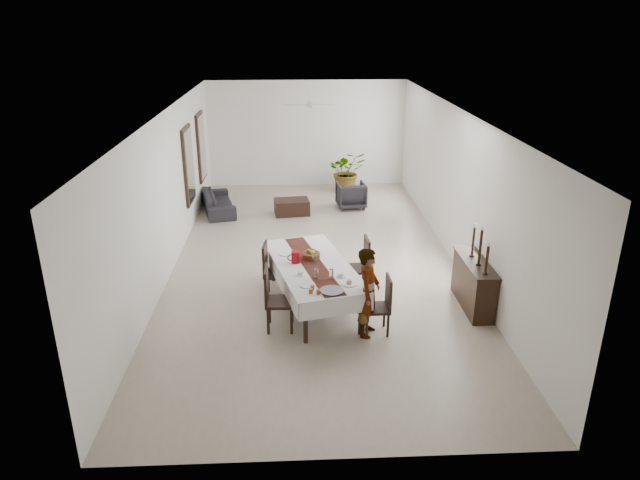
% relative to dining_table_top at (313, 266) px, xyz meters
% --- Properties ---
extents(floor, '(6.00, 12.00, 0.00)m').
position_rel_dining_table_top_xyz_m(floor, '(0.12, 2.06, -0.78)').
color(floor, '#B7A791').
rests_on(floor, ground).
extents(ceiling, '(6.00, 12.00, 0.02)m').
position_rel_dining_table_top_xyz_m(ceiling, '(0.12, 2.06, 2.42)').
color(ceiling, white).
rests_on(ceiling, wall_back).
extents(wall_back, '(6.00, 0.02, 3.20)m').
position_rel_dining_table_top_xyz_m(wall_back, '(0.12, 8.06, 0.82)').
color(wall_back, white).
rests_on(wall_back, floor).
extents(wall_front, '(6.00, 0.02, 3.20)m').
position_rel_dining_table_top_xyz_m(wall_front, '(0.12, -3.94, 0.82)').
color(wall_front, white).
rests_on(wall_front, floor).
extents(wall_left, '(0.02, 12.00, 3.20)m').
position_rel_dining_table_top_xyz_m(wall_left, '(-2.88, 2.06, 0.82)').
color(wall_left, white).
rests_on(wall_left, floor).
extents(wall_right, '(0.02, 12.00, 3.20)m').
position_rel_dining_table_top_xyz_m(wall_right, '(3.12, 2.06, 0.82)').
color(wall_right, white).
rests_on(wall_right, floor).
extents(dining_table_top, '(1.66, 2.76, 0.05)m').
position_rel_dining_table_top_xyz_m(dining_table_top, '(0.00, 0.00, 0.00)').
color(dining_table_top, black).
rests_on(dining_table_top, table_leg_fl).
extents(table_leg_fl, '(0.09, 0.09, 0.75)m').
position_rel_dining_table_top_xyz_m(table_leg_fl, '(-0.16, -1.30, -0.40)').
color(table_leg_fl, black).
rests_on(table_leg_fl, floor).
extents(table_leg_fr, '(0.09, 0.09, 0.75)m').
position_rel_dining_table_top_xyz_m(table_leg_fr, '(0.75, -1.07, -0.40)').
color(table_leg_fr, black).
rests_on(table_leg_fr, floor).
extents(table_leg_bl, '(0.09, 0.09, 0.75)m').
position_rel_dining_table_top_xyz_m(table_leg_bl, '(-0.75, 1.07, -0.40)').
color(table_leg_bl, black).
rests_on(table_leg_bl, floor).
extents(table_leg_br, '(0.09, 0.09, 0.75)m').
position_rel_dining_table_top_xyz_m(table_leg_br, '(0.16, 1.30, -0.40)').
color(table_leg_br, black).
rests_on(table_leg_br, floor).
extents(tablecloth_top, '(1.90, 2.99, 0.01)m').
position_rel_dining_table_top_xyz_m(tablecloth_top, '(0.00, 0.00, 0.03)').
color(tablecloth_top, silver).
rests_on(tablecloth_top, dining_table_top).
extents(tablecloth_drape_left, '(0.68, 2.69, 0.32)m').
position_rel_dining_table_top_xyz_m(tablecloth_drape_left, '(-0.61, -0.15, -0.12)').
color(tablecloth_drape_left, white).
rests_on(tablecloth_drape_left, dining_table_top).
extents(tablecloth_drape_right, '(0.68, 2.69, 0.32)m').
position_rel_dining_table_top_xyz_m(tablecloth_drape_right, '(0.61, 0.15, -0.12)').
color(tablecloth_drape_right, white).
rests_on(tablecloth_drape_right, dining_table_top).
extents(tablecloth_drape_near, '(1.23, 0.32, 0.32)m').
position_rel_dining_table_top_xyz_m(tablecloth_drape_near, '(0.33, -1.34, -0.12)').
color(tablecloth_drape_near, white).
rests_on(tablecloth_drape_near, dining_table_top).
extents(tablecloth_drape_far, '(1.23, 0.32, 0.32)m').
position_rel_dining_table_top_xyz_m(tablecloth_drape_far, '(-0.33, 1.34, -0.12)').
color(tablecloth_drape_far, white).
rests_on(tablecloth_drape_far, dining_table_top).
extents(table_runner, '(1.01, 2.69, 0.00)m').
position_rel_dining_table_top_xyz_m(table_runner, '(0.00, 0.00, 0.04)').
color(table_runner, '#532217').
rests_on(table_runner, tablecloth_top).
extents(red_pitcher, '(0.20, 0.20, 0.21)m').
position_rel_dining_table_top_xyz_m(red_pitcher, '(-0.30, 0.09, 0.15)').
color(red_pitcher, '#9B0B10').
rests_on(red_pitcher, tablecloth_top).
extents(pitcher_handle, '(0.13, 0.05, 0.13)m').
position_rel_dining_table_top_xyz_m(pitcher_handle, '(-0.39, 0.07, 0.15)').
color(pitcher_handle, maroon).
rests_on(pitcher_handle, red_pitcher).
extents(wine_glass_near, '(0.08, 0.08, 0.18)m').
position_rel_dining_table_top_xyz_m(wine_glass_near, '(0.29, -0.64, 0.13)').
color(wine_glass_near, white).
rests_on(wine_glass_near, tablecloth_top).
extents(wine_glass_mid, '(0.08, 0.08, 0.18)m').
position_rel_dining_table_top_xyz_m(wine_glass_mid, '(0.04, -0.60, 0.13)').
color(wine_glass_mid, silver).
rests_on(wine_glass_mid, tablecloth_top).
extents(wine_glass_far, '(0.08, 0.08, 0.18)m').
position_rel_dining_table_top_xyz_m(wine_glass_far, '(0.04, 0.07, 0.13)').
color(wine_glass_far, white).
rests_on(wine_glass_far, tablecloth_top).
extents(teacup_right, '(0.10, 0.10, 0.06)m').
position_rel_dining_table_top_xyz_m(teacup_right, '(0.47, -0.55, 0.07)').
color(teacup_right, silver).
rests_on(teacup_right, saucer_right).
extents(saucer_right, '(0.16, 0.16, 0.01)m').
position_rel_dining_table_top_xyz_m(saucer_right, '(0.47, -0.55, 0.05)').
color(saucer_right, silver).
rests_on(saucer_right, tablecloth_top).
extents(teacup_left, '(0.10, 0.10, 0.06)m').
position_rel_dining_table_top_xyz_m(teacup_left, '(-0.22, -0.44, 0.07)').
color(teacup_left, silver).
rests_on(teacup_left, saucer_left).
extents(saucer_left, '(0.16, 0.16, 0.01)m').
position_rel_dining_table_top_xyz_m(saucer_left, '(-0.22, -0.44, 0.05)').
color(saucer_left, white).
rests_on(saucer_left, tablecloth_top).
extents(plate_near_right, '(0.26, 0.26, 0.02)m').
position_rel_dining_table_top_xyz_m(plate_near_right, '(0.58, -0.85, 0.05)').
color(plate_near_right, white).
rests_on(plate_near_right, tablecloth_top).
extents(bread_near_right, '(0.10, 0.10, 0.10)m').
position_rel_dining_table_top_xyz_m(bread_near_right, '(0.58, -0.85, 0.08)').
color(bread_near_right, '#DBAF6B').
rests_on(bread_near_right, plate_near_right).
extents(plate_near_left, '(0.26, 0.26, 0.02)m').
position_rel_dining_table_top_xyz_m(plate_near_left, '(-0.12, -0.86, 0.05)').
color(plate_near_left, silver).
rests_on(plate_near_left, tablecloth_top).
extents(plate_far_left, '(0.26, 0.26, 0.02)m').
position_rel_dining_table_top_xyz_m(plate_far_left, '(-0.48, 0.49, 0.05)').
color(plate_far_left, white).
rests_on(plate_far_left, tablecloth_top).
extents(serving_tray, '(0.39, 0.39, 0.02)m').
position_rel_dining_table_top_xyz_m(serving_tray, '(0.27, -1.09, 0.05)').
color(serving_tray, '#3E3E43').
rests_on(serving_tray, tablecloth_top).
extents(jam_jar_a, '(0.07, 0.07, 0.08)m').
position_rel_dining_table_top_xyz_m(jam_jar_a, '(0.05, -1.18, 0.08)').
color(jam_jar_a, maroon).
rests_on(jam_jar_a, tablecloth_top).
extents(jam_jar_b, '(0.07, 0.07, 0.08)m').
position_rel_dining_table_top_xyz_m(jam_jar_b, '(-0.07, -1.14, 0.08)').
color(jam_jar_b, brown).
rests_on(jam_jar_b, tablecloth_top).
extents(jam_jar_c, '(0.07, 0.07, 0.08)m').
position_rel_dining_table_top_xyz_m(jam_jar_c, '(-0.04, -1.03, 0.08)').
color(jam_jar_c, brown).
rests_on(jam_jar_c, tablecloth_top).
extents(fruit_basket, '(0.32, 0.32, 0.11)m').
position_rel_dining_table_top_xyz_m(fruit_basket, '(-0.01, 0.27, 0.09)').
color(fruit_basket, brown).
rests_on(fruit_basket, tablecloth_top).
extents(fruit_red, '(0.10, 0.10, 0.10)m').
position_rel_dining_table_top_xyz_m(fruit_red, '(0.01, 0.30, 0.17)').
color(fruit_red, '#9D290F').
rests_on(fruit_red, fruit_basket).
extents(fruit_green, '(0.09, 0.09, 0.09)m').
position_rel_dining_table_top_xyz_m(fruit_green, '(-0.06, 0.29, 0.17)').
color(fruit_green, '#537723').
rests_on(fruit_green, fruit_basket).
extents(fruit_yellow, '(0.09, 0.09, 0.09)m').
position_rel_dining_table_top_xyz_m(fruit_yellow, '(0.00, 0.22, 0.17)').
color(fruit_yellow, yellow).
rests_on(fruit_yellow, fruit_basket).
extents(chair_right_near_seat, '(0.43, 0.43, 0.05)m').
position_rel_dining_table_top_xyz_m(chair_right_near_seat, '(1.02, -1.02, -0.33)').
color(chair_right_near_seat, black).
rests_on(chair_right_near_seat, chair_right_near_leg_fl).
extents(chair_right_near_leg_fl, '(0.04, 0.04, 0.42)m').
position_rel_dining_table_top_xyz_m(chair_right_near_leg_fl, '(1.20, -1.19, -0.57)').
color(chair_right_near_leg_fl, black).
rests_on(chair_right_near_leg_fl, floor).
extents(chair_right_near_leg_fr, '(0.04, 0.04, 0.42)m').
position_rel_dining_table_top_xyz_m(chair_right_near_leg_fr, '(1.19, -0.84, -0.57)').
color(chair_right_near_leg_fr, black).
rests_on(chair_right_near_leg_fr, floor).
extents(chair_right_near_leg_bl, '(0.04, 0.04, 0.42)m').
position_rel_dining_table_top_xyz_m(chair_right_near_leg_bl, '(0.85, -1.20, -0.57)').
color(chair_right_near_leg_bl, black).
rests_on(chair_right_near_leg_bl, floor).
extents(chair_right_near_leg_br, '(0.04, 0.04, 0.42)m').
position_rel_dining_table_top_xyz_m(chair_right_near_leg_br, '(0.84, -0.85, -0.57)').
color(chair_right_near_leg_br, black).
rests_on(chair_right_near_leg_br, floor).
extents(chair_right_near_back, '(0.05, 0.43, 0.54)m').
position_rel_dining_table_top_xyz_m(chair_right_near_back, '(1.21, -1.02, -0.04)').
color(chair_right_near_back, black).
rests_on(chair_right_near_back, chair_right_near_seat).
extents(chair_right_far_seat, '(0.50, 0.50, 0.05)m').
position_rel_dining_table_top_xyz_m(chair_right_far_seat, '(0.83, 0.48, -0.29)').
color(chair_right_far_seat, black).
rests_on(chair_right_far_seat, chair_right_far_leg_fl).
extents(chair_right_far_leg_fl, '(0.05, 0.05, 0.46)m').
position_rel_dining_table_top_xyz_m(chair_right_far_leg_fl, '(1.03, 0.30, -0.55)').
color(chair_right_far_leg_fl, black).
rests_on(chair_right_far_leg_fl, floor).
extents(chair_right_far_leg_fr, '(0.05, 0.05, 0.46)m').
position_rel_dining_table_top_xyz_m(chair_right_far_leg_fr, '(1.01, 0.68, -0.55)').
color(chair_right_far_leg_fr, black).
rests_on(chair_right_far_leg_fr, floor).
extents(chair_right_far_leg_bl, '(0.05, 0.05, 0.46)m').
position_rel_dining_table_top_xyz_m(chair_right_far_leg_bl, '(0.65, 0.28, -0.55)').
color(chair_right_far_leg_bl, black).
rests_on(chair_right_far_leg_bl, floor).
extents(chair_right_far_leg_br, '(0.05, 0.05, 0.46)m').
position_rel_dining_table_top_xyz_m(chair_right_far_leg_br, '(0.63, 0.66, -0.55)').
color(chair_right_far_leg_br, black).
rests_on(chair_right_far_leg_br, floor).
extents(chair_right_far_back, '(0.07, 0.47, 0.59)m').
position_rel_dining_table_top_xyz_m(chair_right_far_back, '(1.04, 0.49, 0.03)').
color(chair_right_far_back, black).
rests_on(chair_right_far_back, chair_right_far_seat).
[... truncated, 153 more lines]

